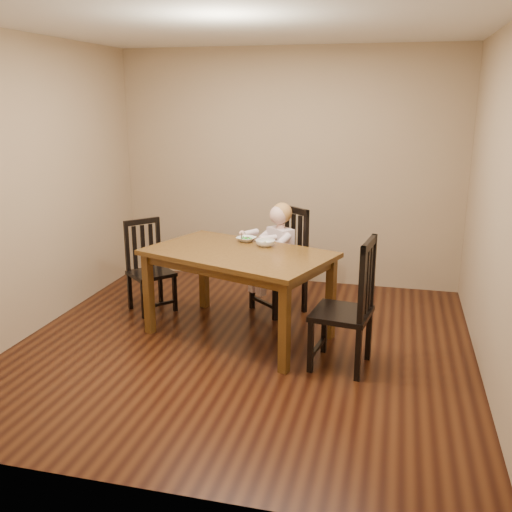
% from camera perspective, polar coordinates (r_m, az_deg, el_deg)
% --- Properties ---
extents(room, '(4.01, 4.01, 2.71)m').
position_cam_1_polar(room, '(4.76, -1.43, 5.95)').
color(room, '#3F1E0D').
rests_on(room, ground).
extents(dining_table, '(1.85, 1.46, 0.81)m').
position_cam_1_polar(dining_table, '(5.15, -1.78, -0.55)').
color(dining_table, '#4A2E11').
rests_on(dining_table, room).
extents(chair_child, '(0.64, 0.64, 1.08)m').
position_cam_1_polar(chair_child, '(5.86, 2.68, -0.60)').
color(chair_child, black).
rests_on(chair_child, room).
extents(chair_left, '(0.56, 0.56, 0.94)m').
position_cam_1_polar(chair_left, '(5.99, -10.66, -1.12)').
color(chair_left, black).
rests_on(chair_left, room).
extents(chair_right, '(0.51, 0.53, 1.09)m').
position_cam_1_polar(chair_right, '(4.65, 9.24, -5.07)').
color(chair_right, black).
rests_on(chair_right, room).
extents(toddler, '(0.56, 0.57, 0.61)m').
position_cam_1_polar(toddler, '(5.78, 2.27, 0.83)').
color(toddler, silver).
rests_on(toddler, chair_child).
extents(bowl_peas, '(0.22, 0.22, 0.04)m').
position_cam_1_polar(bowl_peas, '(5.48, -0.99, 1.69)').
color(bowl_peas, white).
rests_on(bowl_peas, dining_table).
extents(bowl_veg, '(0.23, 0.23, 0.06)m').
position_cam_1_polar(bowl_veg, '(5.30, 0.94, 1.30)').
color(bowl_veg, white).
rests_on(bowl_veg, dining_table).
extents(fork, '(0.04, 0.13, 0.05)m').
position_cam_1_polar(fork, '(5.48, -1.45, 1.94)').
color(fork, silver).
rests_on(fork, bowl_peas).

